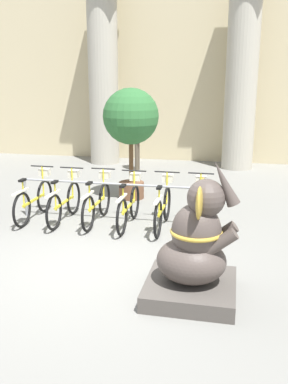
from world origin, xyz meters
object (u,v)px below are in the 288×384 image
(elephant_statue, at_px, (195,252))
(potted_tree, at_px, (131,121))
(person_pedestrian, at_px, (137,134))
(bicycle_4, at_px, (163,207))
(bicycle_5, at_px, (198,209))
(bicycle_2, at_px, (97,202))
(bicycle_1, at_px, (65,201))
(bicycle_0, at_px, (35,199))
(bicycle_3, at_px, (129,205))

(elephant_statue, height_order, potted_tree, potted_tree)
(elephant_statue, height_order, person_pedestrian, elephant_statue)
(person_pedestrian, bearing_deg, bicycle_4, -71.66)
(bicycle_5, distance_m, person_pedestrian, 5.35)
(person_pedestrian, bearing_deg, bicycle_2, -86.08)
(bicycle_1, distance_m, bicycle_5, 2.54)
(bicycle_0, xyz_separation_m, potted_tree, (1.50, 1.83, 1.36))
(bicycle_2, bearing_deg, bicycle_5, -0.61)
(bicycle_2, height_order, potted_tree, potted_tree)
(bicycle_3, relative_size, potted_tree, 0.66)
(bicycle_1, height_order, bicycle_2, same)
(bicycle_3, bearing_deg, potted_tree, 102.50)
(bicycle_3, bearing_deg, elephant_statue, -59.32)
(bicycle_3, relative_size, elephant_statue, 0.92)
(elephant_statue, relative_size, potted_tree, 0.72)
(bicycle_4, relative_size, bicycle_5, 1.00)
(bicycle_0, distance_m, person_pedestrian, 4.96)
(bicycle_2, distance_m, bicycle_3, 0.64)
(bicycle_3, bearing_deg, bicycle_2, 175.08)
(bicycle_0, height_order, bicycle_1, same)
(bicycle_0, distance_m, bicycle_1, 0.64)
(bicycle_1, bearing_deg, person_pedestrian, 86.37)
(elephant_statue, bearing_deg, potted_tree, 113.40)
(bicycle_5, xyz_separation_m, person_pedestrian, (-2.24, 4.81, 0.68))
(bicycle_0, bearing_deg, bicycle_2, 1.42)
(bicycle_2, height_order, bicycle_4, same)
(bicycle_1, xyz_separation_m, person_pedestrian, (0.31, 4.83, 0.68))
(bicycle_0, distance_m, bicycle_5, 3.18)
(bicycle_3, height_order, potted_tree, potted_tree)
(bicycle_0, xyz_separation_m, bicycle_4, (2.54, -0.00, 0.00))
(bicycle_0, distance_m, potted_tree, 2.72)
(bicycle_3, distance_m, bicycle_5, 1.27)
(bicycle_4, xyz_separation_m, person_pedestrian, (-1.60, 4.83, 0.68))
(bicycle_2, bearing_deg, bicycle_4, -1.61)
(bicycle_0, bearing_deg, bicycle_4, -0.09)
(bicycle_1, xyz_separation_m, bicycle_5, (2.54, 0.02, 0.00))
(bicycle_5, bearing_deg, bicycle_2, 179.39)
(bicycle_0, bearing_deg, person_pedestrian, 78.94)
(bicycle_1, height_order, elephant_statue, elephant_statue)
(bicycle_1, distance_m, bicycle_2, 0.64)
(bicycle_2, distance_m, bicycle_5, 1.91)
(bicycle_5, bearing_deg, person_pedestrian, 114.92)
(elephant_statue, bearing_deg, bicycle_0, 143.71)
(bicycle_2, height_order, bicycle_3, same)
(elephant_statue, bearing_deg, bicycle_4, 108.27)
(bicycle_2, xyz_separation_m, potted_tree, (0.22, 1.80, 1.36))
(bicycle_3, distance_m, bicycle_4, 0.64)
(bicycle_0, relative_size, potted_tree, 0.66)
(elephant_statue, distance_m, person_pedestrian, 7.69)
(bicycle_4, xyz_separation_m, potted_tree, (-1.05, 1.83, 1.36))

